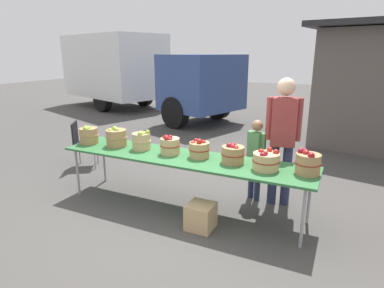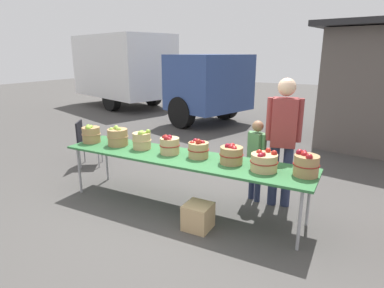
{
  "view_description": "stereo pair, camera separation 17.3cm",
  "coord_description": "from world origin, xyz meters",
  "px_view_note": "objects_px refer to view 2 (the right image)",
  "views": [
    {
      "loc": [
        1.92,
        -3.69,
        2.1
      ],
      "look_at": [
        0.0,
        0.3,
        0.85
      ],
      "focal_mm": 30.39,
      "sensor_mm": 36.0,
      "label": 1
    },
    {
      "loc": [
        2.08,
        -3.61,
        2.1
      ],
      "look_at": [
        0.0,
        0.3,
        0.85
      ],
      "focal_mm": 30.39,
      "sensor_mm": 36.0,
      "label": 2
    }
  ],
  "objects_px": {
    "apple_basket_green_1": "(118,137)",
    "apple_basket_red_3": "(264,162)",
    "apple_basket_green_0": "(91,134)",
    "vendor_adult": "(283,133)",
    "apple_basket_red_1": "(198,149)",
    "market_table": "(182,159)",
    "folding_chair": "(86,139)",
    "apple_basket_red_0": "(169,145)",
    "box_truck": "(139,70)",
    "apple_basket_red_4": "(306,164)",
    "child_customer": "(256,154)",
    "apple_basket_green_2": "(142,140)",
    "apple_basket_red_2": "(231,154)",
    "produce_crate": "(198,216)"
  },
  "relations": [
    {
      "from": "apple_basket_green_1",
      "to": "apple_basket_red_3",
      "type": "xyz_separation_m",
      "value": [
        2.25,
        -0.05,
        -0.02
      ]
    },
    {
      "from": "apple_basket_green_0",
      "to": "vendor_adult",
      "type": "xyz_separation_m",
      "value": [
        2.77,
        0.75,
        0.17
      ]
    },
    {
      "from": "apple_basket_green_0",
      "to": "apple_basket_red_1",
      "type": "distance_m",
      "value": 1.82
    },
    {
      "from": "market_table",
      "to": "folding_chair",
      "type": "relative_size",
      "value": 4.07
    },
    {
      "from": "apple_basket_red_0",
      "to": "apple_basket_red_1",
      "type": "bearing_deg",
      "value": 5.04
    },
    {
      "from": "apple_basket_green_1",
      "to": "box_truck",
      "type": "relative_size",
      "value": 0.04
    },
    {
      "from": "apple_basket_red_0",
      "to": "market_table",
      "type": "bearing_deg",
      "value": -9.67
    },
    {
      "from": "vendor_adult",
      "to": "folding_chair",
      "type": "relative_size",
      "value": 2.08
    },
    {
      "from": "apple_basket_red_1",
      "to": "folding_chair",
      "type": "xyz_separation_m",
      "value": [
        -2.71,
        0.63,
        -0.36
      ]
    },
    {
      "from": "apple_basket_red_4",
      "to": "vendor_adult",
      "type": "xyz_separation_m",
      "value": [
        -0.42,
        0.66,
        0.17
      ]
    },
    {
      "from": "apple_basket_red_0",
      "to": "apple_basket_green_0",
      "type": "bearing_deg",
      "value": -177.3
    },
    {
      "from": "child_customer",
      "to": "box_truck",
      "type": "relative_size",
      "value": 0.15
    },
    {
      "from": "apple_basket_green_2",
      "to": "apple_basket_red_2",
      "type": "bearing_deg",
      "value": -0.22
    },
    {
      "from": "apple_basket_red_2",
      "to": "market_table",
      "type": "bearing_deg",
      "value": -176.01
    },
    {
      "from": "apple_basket_green_1",
      "to": "folding_chair",
      "type": "height_order",
      "value": "apple_basket_green_1"
    },
    {
      "from": "apple_basket_green_0",
      "to": "apple_basket_green_1",
      "type": "bearing_deg",
      "value": 7.86
    },
    {
      "from": "market_table",
      "to": "vendor_adult",
      "type": "height_order",
      "value": "vendor_adult"
    },
    {
      "from": "vendor_adult",
      "to": "produce_crate",
      "type": "relative_size",
      "value": 5.57
    },
    {
      "from": "apple_basket_red_2",
      "to": "apple_basket_green_0",
      "type": "bearing_deg",
      "value": -178.05
    },
    {
      "from": "apple_basket_red_4",
      "to": "box_truck",
      "type": "height_order",
      "value": "box_truck"
    },
    {
      "from": "apple_basket_red_3",
      "to": "produce_crate",
      "type": "relative_size",
      "value": 1.04
    },
    {
      "from": "child_customer",
      "to": "vendor_adult",
      "type": "bearing_deg",
      "value": -151.14
    },
    {
      "from": "apple_basket_red_3",
      "to": "vendor_adult",
      "type": "height_order",
      "value": "vendor_adult"
    },
    {
      "from": "apple_basket_red_2",
      "to": "apple_basket_red_3",
      "type": "height_order",
      "value": "apple_basket_red_2"
    },
    {
      "from": "apple_basket_red_1",
      "to": "produce_crate",
      "type": "distance_m",
      "value": 0.88
    },
    {
      "from": "apple_basket_red_0",
      "to": "child_customer",
      "type": "distance_m",
      "value": 1.24
    },
    {
      "from": "child_customer",
      "to": "box_truck",
      "type": "distance_m",
      "value": 8.48
    },
    {
      "from": "folding_chair",
      "to": "apple_basket_red_1",
      "type": "bearing_deg",
      "value": -136.12
    },
    {
      "from": "apple_basket_green_0",
      "to": "apple_basket_red_0",
      "type": "xyz_separation_m",
      "value": [
        1.39,
        0.07,
        -0.01
      ]
    },
    {
      "from": "apple_basket_green_0",
      "to": "apple_basket_red_4",
      "type": "distance_m",
      "value": 3.19
    },
    {
      "from": "apple_basket_green_1",
      "to": "produce_crate",
      "type": "distance_m",
      "value": 1.79
    },
    {
      "from": "apple_basket_red_2",
      "to": "apple_basket_green_2",
      "type": "bearing_deg",
      "value": 179.78
    },
    {
      "from": "apple_basket_red_3",
      "to": "produce_crate",
      "type": "height_order",
      "value": "apple_basket_red_3"
    },
    {
      "from": "market_table",
      "to": "apple_basket_green_1",
      "type": "xyz_separation_m",
      "value": [
        -1.13,
        0.04,
        0.16
      ]
    },
    {
      "from": "apple_basket_green_1",
      "to": "produce_crate",
      "type": "bearing_deg",
      "value": -15.45
    },
    {
      "from": "apple_basket_green_2",
      "to": "box_truck",
      "type": "bearing_deg",
      "value": 126.96
    },
    {
      "from": "apple_basket_green_1",
      "to": "apple_basket_red_1",
      "type": "relative_size",
      "value": 1.11
    },
    {
      "from": "apple_basket_green_2",
      "to": "apple_basket_red_3",
      "type": "distance_m",
      "value": 1.82
    },
    {
      "from": "produce_crate",
      "to": "apple_basket_green_0",
      "type": "bearing_deg",
      "value": 169.76
    },
    {
      "from": "apple_basket_red_4",
      "to": "apple_basket_green_1",
      "type": "bearing_deg",
      "value": -179.65
    },
    {
      "from": "produce_crate",
      "to": "apple_basket_green_2",
      "type": "bearing_deg",
      "value": 158.35
    },
    {
      "from": "apple_basket_red_0",
      "to": "apple_basket_red_3",
      "type": "height_order",
      "value": "apple_basket_red_0"
    },
    {
      "from": "box_truck",
      "to": "produce_crate",
      "type": "distance_m",
      "value": 9.08
    },
    {
      "from": "apple_basket_red_4",
      "to": "produce_crate",
      "type": "height_order",
      "value": "apple_basket_red_4"
    },
    {
      "from": "apple_basket_green_0",
      "to": "apple_basket_green_2",
      "type": "distance_m",
      "value": 0.91
    },
    {
      "from": "vendor_adult",
      "to": "box_truck",
      "type": "relative_size",
      "value": 0.22
    },
    {
      "from": "apple_basket_green_1",
      "to": "apple_basket_red_3",
      "type": "distance_m",
      "value": 2.25
    },
    {
      "from": "apple_basket_red_0",
      "to": "apple_basket_red_3",
      "type": "relative_size",
      "value": 0.86
    },
    {
      "from": "apple_basket_red_3",
      "to": "produce_crate",
      "type": "bearing_deg",
      "value": -149.86
    },
    {
      "from": "apple_basket_red_0",
      "to": "folding_chair",
      "type": "height_order",
      "value": "apple_basket_red_0"
    }
  ]
}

